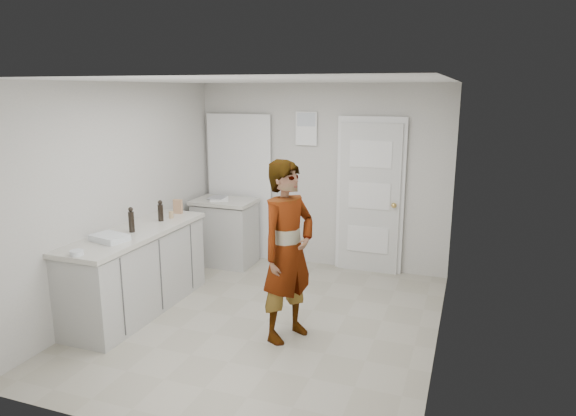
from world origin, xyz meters
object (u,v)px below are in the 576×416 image
at_px(cake_mix_box, 178,206).
at_px(spice_jar, 171,215).
at_px(oil_cruet_a, 161,211).
at_px(person, 288,251).
at_px(oil_cruet_b, 131,220).
at_px(egg_bowl, 77,253).
at_px(baking_dish, 109,238).

bearing_deg(cake_mix_box, spice_jar, -80.71).
bearing_deg(cake_mix_box, oil_cruet_a, -91.14).
bearing_deg(oil_cruet_a, person, -15.28).
relative_size(person, spice_jar, 21.83).
height_order(cake_mix_box, spice_jar, cake_mix_box).
height_order(spice_jar, oil_cruet_b, oil_cruet_b).
bearing_deg(egg_bowl, oil_cruet_b, 90.58).
xyz_separation_m(baking_dish, egg_bowl, (0.02, -0.49, -0.00)).
bearing_deg(baking_dish, spice_jar, 85.75).
xyz_separation_m(cake_mix_box, oil_cruet_b, (-0.01, -0.90, 0.04)).
bearing_deg(person, oil_cruet_b, 115.43).
xyz_separation_m(spice_jar, oil_cruet_b, (-0.06, -0.67, 0.09)).
bearing_deg(spice_jar, egg_bowl, -92.03).
bearing_deg(oil_cruet_b, spice_jar, 84.72).
bearing_deg(spice_jar, baking_dish, -94.25).
bearing_deg(baking_dish, cake_mix_box, 88.81).
bearing_deg(oil_cruet_a, egg_bowl, -90.63).
relative_size(spice_jar, oil_cruet_a, 0.33).
xyz_separation_m(person, spice_jar, (-1.70, 0.63, 0.07)).
distance_m(person, cake_mix_box, 1.96).
distance_m(oil_cruet_a, egg_bowl, 1.35).
height_order(spice_jar, baking_dish, spice_jar).
bearing_deg(baking_dish, oil_cruet_b, 87.73).
xyz_separation_m(oil_cruet_b, baking_dish, (-0.01, -0.35, -0.10)).
distance_m(oil_cruet_b, egg_bowl, 0.84).
xyz_separation_m(person, egg_bowl, (-1.76, -0.87, 0.06)).
bearing_deg(spice_jar, cake_mix_box, 102.12).
xyz_separation_m(person, baking_dish, (-1.78, -0.38, 0.06)).
relative_size(oil_cruet_a, egg_bowl, 2.02).
distance_m(oil_cruet_a, oil_cruet_b, 0.51).
height_order(person, spice_jar, person).
relative_size(person, oil_cruet_a, 7.20).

